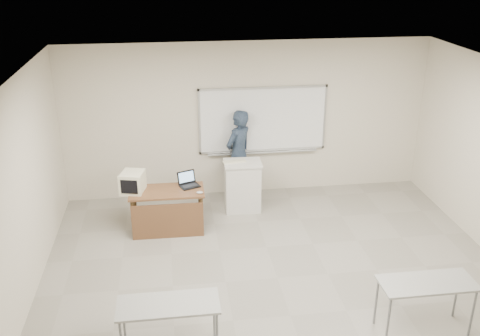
{
  "coord_description": "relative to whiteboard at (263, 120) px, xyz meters",
  "views": [
    {
      "loc": [
        -1.46,
        -5.7,
        4.59
      ],
      "look_at": [
        -0.38,
        2.2,
        1.26
      ],
      "focal_mm": 40.0,
      "sensor_mm": 36.0,
      "label": 1
    }
  ],
  "objects": [
    {
      "name": "podium",
      "position": [
        -0.5,
        -0.77,
        -1.0
      ],
      "size": [
        0.68,
        0.5,
        0.95
      ],
      "rotation": [
        0.0,
        0.0,
        -0.03
      ],
      "color": "beige",
      "rests_on": "floor"
    },
    {
      "name": "floor",
      "position": [
        -0.3,
        -3.97,
        -1.49
      ],
      "size": [
        7.0,
        8.0,
        0.01
      ],
      "primitive_type": "cube",
      "color": "gray",
      "rests_on": "ground"
    },
    {
      "name": "instructor_desk",
      "position": [
        -1.89,
        -1.48,
        -0.96
      ],
      "size": [
        1.26,
        0.63,
        0.75
      ],
      "rotation": [
        0.0,
        0.0,
        -0.01
      ],
      "color": "brown",
      "rests_on": "floor"
    },
    {
      "name": "mouse",
      "position": [
        -1.34,
        -1.57,
        -0.71
      ],
      "size": [
        0.12,
        0.09,
        0.04
      ],
      "primitive_type": "ellipsoid",
      "rotation": [
        0.0,
        0.0,
        -0.17
      ],
      "color": "#ABAFB4",
      "rests_on": "instructor_desk"
    },
    {
      "name": "laptop",
      "position": [
        -1.49,
        -1.21,
        -0.67
      ],
      "size": [
        0.32,
        0.3,
        0.24
      ],
      "rotation": [
        0.0,
        0.0,
        0.37
      ],
      "color": "black",
      "rests_on": "instructor_desk"
    },
    {
      "name": "whiteboard",
      "position": [
        0.0,
        0.0,
        0.0
      ],
      "size": [
        2.48,
        0.1,
        1.31
      ],
      "color": "white",
      "rests_on": "floor"
    },
    {
      "name": "keyboard",
      "position": [
        -0.65,
        -0.74,
        -0.52
      ],
      "size": [
        0.43,
        0.21,
        0.02
      ],
      "primitive_type": "cube",
      "rotation": [
        0.0,
        0.0,
        0.17
      ],
      "color": "beige",
      "rests_on": "podium"
    },
    {
      "name": "crt_monitor",
      "position": [
        -2.44,
        -1.32,
        -0.56
      ],
      "size": [
        0.37,
        0.42,
        0.35
      ],
      "rotation": [
        0.0,
        0.0,
        -0.24
      ],
      "color": "beige",
      "rests_on": "instructor_desk"
    },
    {
      "name": "presenter",
      "position": [
        -0.5,
        -0.17,
        -0.6
      ],
      "size": [
        0.76,
        0.74,
        1.75
      ],
      "primitive_type": "imported",
      "rotation": [
        0.0,
        0.0,
        3.87
      ],
      "color": "black",
      "rests_on": "floor"
    }
  ]
}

